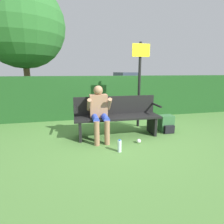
{
  "coord_description": "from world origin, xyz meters",
  "views": [
    {
      "loc": [
        -0.93,
        -3.77,
        1.49
      ],
      "look_at": [
        -0.15,
        -0.1,
        0.61
      ],
      "focal_mm": 28.0,
      "sensor_mm": 36.0,
      "label": 1
    }
  ],
  "objects_px": {
    "park_bench": "(117,116)",
    "backpack": "(166,124)",
    "water_bottle": "(119,146)",
    "signpost": "(140,78)",
    "person_seated": "(99,110)",
    "tree": "(22,25)",
    "parked_car": "(126,80)"
  },
  "relations": [
    {
      "from": "person_seated",
      "to": "tree",
      "type": "bearing_deg",
      "value": 123.82
    },
    {
      "from": "person_seated",
      "to": "tree",
      "type": "distance_m",
      "value": 4.53
    },
    {
      "from": "park_bench",
      "to": "parked_car",
      "type": "distance_m",
      "value": 12.34
    },
    {
      "from": "signpost",
      "to": "parked_car",
      "type": "xyz_separation_m",
      "value": [
        2.92,
        11.24,
        -0.67
      ]
    },
    {
      "from": "signpost",
      "to": "parked_car",
      "type": "height_order",
      "value": "signpost"
    },
    {
      "from": "parked_car",
      "to": "person_seated",
      "type": "bearing_deg",
      "value": 150.21
    },
    {
      "from": "person_seated",
      "to": "water_bottle",
      "type": "bearing_deg",
      "value": -69.86
    },
    {
      "from": "person_seated",
      "to": "signpost",
      "type": "height_order",
      "value": "signpost"
    },
    {
      "from": "signpost",
      "to": "tree",
      "type": "distance_m",
      "value": 4.51
    },
    {
      "from": "park_bench",
      "to": "signpost",
      "type": "bearing_deg",
      "value": 36.14
    },
    {
      "from": "person_seated",
      "to": "backpack",
      "type": "height_order",
      "value": "person_seated"
    },
    {
      "from": "park_bench",
      "to": "signpost",
      "type": "distance_m",
      "value": 1.24
    },
    {
      "from": "person_seated",
      "to": "parked_car",
      "type": "distance_m",
      "value": 12.6
    },
    {
      "from": "backpack",
      "to": "water_bottle",
      "type": "height_order",
      "value": "backpack"
    },
    {
      "from": "park_bench",
      "to": "backpack",
      "type": "bearing_deg",
      "value": -0.79
    },
    {
      "from": "backpack",
      "to": "parked_car",
      "type": "bearing_deg",
      "value": 78.61
    },
    {
      "from": "water_bottle",
      "to": "backpack",
      "type": "bearing_deg",
      "value": 31.1
    },
    {
      "from": "backpack",
      "to": "tree",
      "type": "bearing_deg",
      "value": 141.28
    },
    {
      "from": "person_seated",
      "to": "backpack",
      "type": "distance_m",
      "value": 1.77
    },
    {
      "from": "water_bottle",
      "to": "signpost",
      "type": "distance_m",
      "value": 2.06
    },
    {
      "from": "signpost",
      "to": "tree",
      "type": "relative_size",
      "value": 0.5
    },
    {
      "from": "backpack",
      "to": "tree",
      "type": "distance_m",
      "value": 5.7
    },
    {
      "from": "tree",
      "to": "water_bottle",
      "type": "bearing_deg",
      "value": -58.48
    },
    {
      "from": "park_bench",
      "to": "tree",
      "type": "relative_size",
      "value": 0.44
    },
    {
      "from": "backpack",
      "to": "tree",
      "type": "height_order",
      "value": "tree"
    },
    {
      "from": "water_bottle",
      "to": "parked_car",
      "type": "bearing_deg",
      "value": 73.25
    },
    {
      "from": "tree",
      "to": "signpost",
      "type": "bearing_deg",
      "value": -37.47
    },
    {
      "from": "person_seated",
      "to": "park_bench",
      "type": "bearing_deg",
      "value": 18.3
    },
    {
      "from": "water_bottle",
      "to": "tree",
      "type": "bearing_deg",
      "value": 121.52
    },
    {
      "from": "parked_car",
      "to": "backpack",
      "type": "bearing_deg",
      "value": 157.73
    },
    {
      "from": "water_bottle",
      "to": "signpost",
      "type": "height_order",
      "value": "signpost"
    },
    {
      "from": "water_bottle",
      "to": "parked_car",
      "type": "distance_m",
      "value": 13.24
    }
  ]
}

